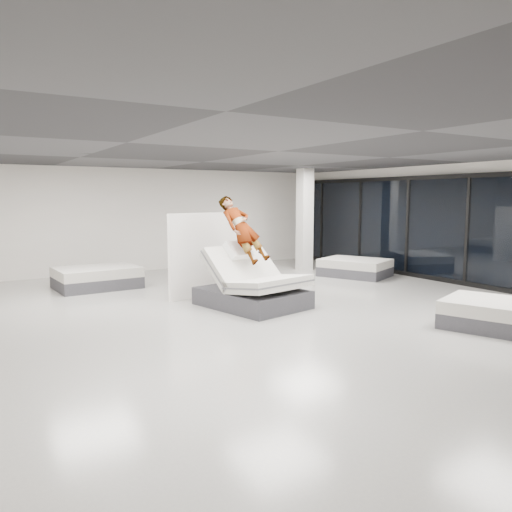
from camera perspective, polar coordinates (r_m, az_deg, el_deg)
name	(u,v)px	position (r m, az deg, el deg)	size (l,w,h in m)	color
room	(278,233)	(9.91, 2.58, 2.61)	(14.00, 14.04, 3.20)	#B0AEA6
hero_bed	(253,288)	(10.56, -0.33, -3.64)	(2.01, 2.42, 1.38)	#3A3A3F
person	(242,243)	(10.68, -1.56, 1.48)	(0.62, 0.41, 1.70)	slate
remote	(261,253)	(10.59, 0.59, 0.32)	(0.05, 0.14, 0.03)	black
divider_panel	(205,254)	(11.80, -5.80, 0.20)	(2.15, 0.10, 1.95)	white
flat_bed_right_far	(355,268)	(14.92, 11.24, -1.31)	(2.01, 2.25, 0.51)	#3A3A3F
flat_bed_right_near	(500,315)	(9.81, 26.15, -6.10)	(1.92, 2.19, 0.50)	#3A3A3F
flat_bed_left_far	(97,278)	(13.37, -17.72, -2.36)	(2.06, 1.60, 0.54)	#3A3A3F
column	(305,220)	(15.88, 5.58, 4.15)	(0.40, 0.40, 3.20)	silver
storefront_glazing	(467,230)	(14.07, 23.01, 2.70)	(0.12, 13.40, 2.92)	#222B3A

